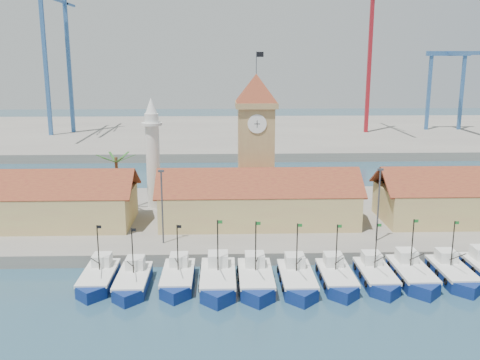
{
  "coord_description": "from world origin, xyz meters",
  "views": [
    {
      "loc": [
        -4.73,
        -49.52,
        23.42
      ],
      "look_at": [
        -2.53,
        18.0,
        7.86
      ],
      "focal_mm": 40.0,
      "sensor_mm": 36.0,
      "label": 1
    }
  ],
  "objects_px": {
    "clock_tower": "(256,139)",
    "minaret": "(153,153)",
    "boat_0": "(98,279)",
    "boat_5": "(297,281)"
  },
  "relations": [
    {
      "from": "boat_0",
      "to": "boat_5",
      "type": "distance_m",
      "value": 20.86
    },
    {
      "from": "boat_0",
      "to": "boat_5",
      "type": "bearing_deg",
      "value": -3.42
    },
    {
      "from": "boat_5",
      "to": "minaret",
      "type": "xyz_separation_m",
      "value": [
        -17.92,
        26.03,
        9.0
      ]
    },
    {
      "from": "clock_tower",
      "to": "boat_5",
      "type": "bearing_deg",
      "value": -83.08
    },
    {
      "from": "boat_0",
      "to": "minaret",
      "type": "height_order",
      "value": "minaret"
    },
    {
      "from": "boat_5",
      "to": "minaret",
      "type": "distance_m",
      "value": 32.86
    },
    {
      "from": "boat_0",
      "to": "boat_5",
      "type": "height_order",
      "value": "boat_5"
    },
    {
      "from": "clock_tower",
      "to": "minaret",
      "type": "xyz_separation_m",
      "value": [
        -15.0,
        2.0,
        -2.23
      ]
    },
    {
      "from": "boat_5",
      "to": "clock_tower",
      "type": "distance_m",
      "value": 26.68
    },
    {
      "from": "boat_5",
      "to": "clock_tower",
      "type": "bearing_deg",
      "value": 96.92
    }
  ]
}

